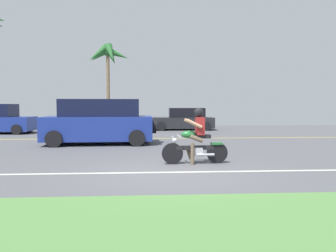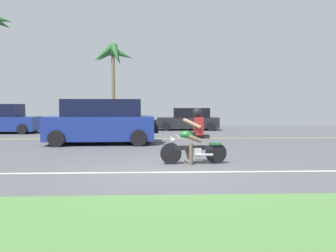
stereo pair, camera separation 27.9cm
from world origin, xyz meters
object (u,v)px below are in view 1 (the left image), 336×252
object	(u,v)px
parked_car_2	(184,120)
palm_tree_0	(108,58)
suv_nearby	(99,122)
motorcyclist	(196,140)
parked_car_1	(104,119)

from	to	relation	value
parked_car_2	palm_tree_0	world-z (taller)	palm_tree_0
suv_nearby	palm_tree_0	xyz separation A→B (m)	(-0.72, 9.59, 3.96)
motorcyclist	suv_nearby	size ratio (longest dim) A/B	0.40
suv_nearby	motorcyclist	bearing A→B (deg)	-56.23
palm_tree_0	parked_car_1	bearing A→B (deg)	-89.93
parked_car_2	palm_tree_0	distance (m)	6.88
suv_nearby	parked_car_1	xyz separation A→B (m)	(-0.72, 7.07, -0.18)
suv_nearby	parked_car_2	size ratio (longest dim) A/B	1.16
motorcyclist	parked_car_1	distance (m)	12.59
parked_car_2	suv_nearby	bearing A→B (deg)	-119.88
parked_car_1	parked_car_2	size ratio (longest dim) A/B	0.94
parked_car_1	palm_tree_0	world-z (taller)	palm_tree_0
parked_car_1	suv_nearby	bearing A→B (deg)	-84.20
suv_nearby	parked_car_1	bearing A→B (deg)	95.80
parked_car_2	palm_tree_0	size ratio (longest dim) A/B	0.68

